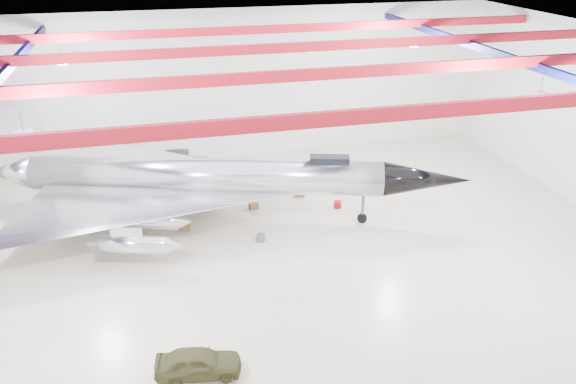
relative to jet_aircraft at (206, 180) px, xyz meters
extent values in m
plane|color=#C1B999|center=(3.08, -4.86, -2.58)|extent=(40.00, 40.00, 0.00)
plane|color=silver|center=(3.08, 10.14, 2.92)|extent=(40.00, 0.00, 40.00)
plane|color=#0A0F38|center=(3.08, -4.86, 8.42)|extent=(40.00, 40.00, 0.00)
cube|color=maroon|center=(3.08, -13.86, 7.82)|extent=(39.50, 0.25, 0.50)
cube|color=maroon|center=(3.08, -7.86, 7.82)|extent=(39.50, 0.25, 0.50)
cube|color=maroon|center=(3.08, -1.86, 7.82)|extent=(39.50, 0.25, 0.50)
cube|color=maroon|center=(3.08, 4.14, 7.82)|extent=(39.50, 0.25, 0.50)
cube|color=#0C114A|center=(15.08, -4.86, 7.52)|extent=(0.25, 29.50, 0.40)
cube|color=silver|center=(-6.92, -10.86, 7.12)|extent=(0.55, 0.55, 0.25)
cube|color=silver|center=(13.08, -10.86, 7.12)|extent=(0.55, 0.55, 0.25)
cube|color=silver|center=(-6.92, 1.14, 7.12)|extent=(0.55, 0.55, 0.25)
cube|color=silver|center=(13.08, 1.14, 7.12)|extent=(0.55, 0.55, 0.25)
cylinder|color=silver|center=(0.05, -0.02, 0.30)|extent=(20.25, 7.92, 2.05)
cone|color=black|center=(12.34, -3.74, 0.30)|extent=(5.51, 3.46, 2.05)
cone|color=silver|center=(-11.25, 3.41, 0.30)|extent=(3.54, 2.86, 2.05)
cube|color=silver|center=(-10.27, 3.11, 2.97)|extent=(2.79, 0.95, 4.62)
cube|color=black|center=(6.93, -2.10, 1.38)|extent=(2.40, 1.44, 0.51)
cylinder|color=silver|center=(-4.53, -4.53, -1.14)|extent=(4.00, 2.02, 0.92)
cylinder|color=silver|center=(-3.79, -2.07, -1.14)|extent=(4.00, 2.02, 0.92)
cylinder|color=silver|center=(-2.00, 3.83, -1.14)|extent=(4.00, 2.02, 0.92)
cylinder|color=silver|center=(-1.26, 6.28, -1.14)|extent=(4.00, 2.02, 0.92)
cylinder|color=#59595B|center=(8.90, -2.70, -1.65)|extent=(0.18, 0.18, 1.85)
cylinder|color=black|center=(8.90, -2.70, -2.29)|extent=(0.62, 0.38, 0.58)
cylinder|color=#59595B|center=(-4.62, -1.28, -1.65)|extent=(0.18, 0.18, 1.85)
cylinder|color=black|center=(-4.62, -1.28, -2.29)|extent=(0.62, 0.38, 0.58)
cylinder|color=#59595B|center=(-3.13, 3.63, -1.65)|extent=(0.18, 0.18, 1.85)
cylinder|color=black|center=(-3.13, 3.63, -2.29)|extent=(0.62, 0.38, 0.58)
imported|color=#3D3D1E|center=(-1.92, -13.04, -2.00)|extent=(3.54, 1.86, 1.15)
cube|color=olive|center=(-1.43, -1.04, -2.40)|extent=(0.61, 0.54, 0.36)
cube|color=#9B0F10|center=(0.03, 1.54, -2.43)|extent=(0.48, 0.42, 0.29)
cylinder|color=#59595B|center=(2.56, -3.40, -2.36)|extent=(0.50, 0.50, 0.43)
cube|color=olive|center=(6.21, 1.74, -2.36)|extent=(0.64, 0.51, 0.44)
cube|color=#59595B|center=(-6.67, 0.15, -2.46)|extent=(0.41, 0.38, 0.23)
cylinder|color=#9B0F10|center=(8.12, -0.45, -2.36)|extent=(0.60, 0.60, 0.43)
cube|color=olive|center=(2.96, 0.69, -2.39)|extent=(0.62, 0.54, 0.38)
cylinder|color=#59595B|center=(4.12, 5.69, -2.42)|extent=(0.42, 0.42, 0.32)
camera|label=1|loc=(-2.68, -30.42, 13.38)|focal=35.00mm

